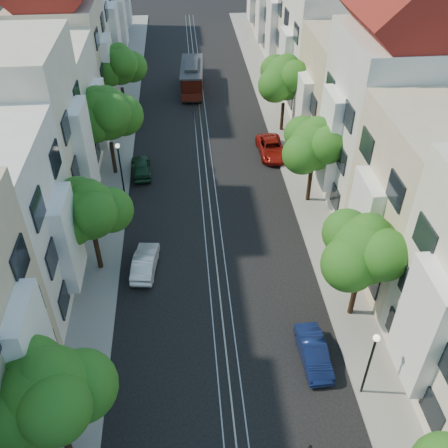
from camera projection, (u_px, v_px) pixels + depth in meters
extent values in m
plane|color=black|center=(204.00, 150.00, 42.55)|extent=(200.00, 200.00, 0.00)
cube|color=gray|center=(288.00, 146.00, 43.00)|extent=(2.50, 80.00, 0.12)
cube|color=gray|center=(118.00, 154.00, 42.02)|extent=(2.50, 80.00, 0.12)
cube|color=gray|center=(198.00, 151.00, 42.50)|extent=(0.06, 80.00, 0.02)
cube|color=gray|center=(204.00, 150.00, 42.54)|extent=(0.06, 80.00, 0.02)
cube|color=gray|center=(210.00, 150.00, 42.58)|extent=(0.06, 80.00, 0.02)
cube|color=tan|center=(204.00, 150.00, 42.55)|extent=(0.08, 80.00, 0.01)
cube|color=white|center=(422.00, 328.00, 21.48)|extent=(0.90, 3.04, 6.05)
cube|color=beige|center=(433.00, 207.00, 27.76)|extent=(7.00, 8.00, 10.00)
cube|color=white|center=(363.00, 221.00, 27.99)|extent=(0.90, 3.04, 5.50)
cube|color=silver|center=(387.00, 124.00, 33.39)|extent=(7.00, 8.00, 12.00)
cube|color=white|center=(329.00, 139.00, 33.73)|extent=(0.90, 3.04, 6.60)
cube|color=#C6B28C|center=(350.00, 96.00, 40.57)|extent=(7.00, 8.00, 9.00)
cube|color=white|center=(303.00, 106.00, 40.76)|extent=(0.90, 3.04, 4.95)
cube|color=white|center=(327.00, 52.00, 46.36)|extent=(7.00, 8.00, 10.50)
cube|color=white|center=(286.00, 62.00, 46.63)|extent=(0.90, 3.04, 5.78)
cube|color=beige|center=(308.00, 21.00, 52.31)|extent=(7.00, 8.00, 11.50)
cube|color=white|center=(272.00, 31.00, 52.62)|extent=(0.90, 3.04, 6.32)
cube|color=silver|center=(293.00, 10.00, 59.18)|extent=(7.00, 8.00, 9.50)
cube|color=white|center=(261.00, 17.00, 59.39)|extent=(0.90, 3.04, 5.23)
cube|color=white|center=(34.00, 356.00, 20.42)|extent=(0.90, 3.04, 5.93)
cube|color=white|center=(67.00, 239.00, 26.93)|extent=(0.90, 3.04, 5.39)
cube|color=beige|center=(21.00, 141.00, 31.83)|extent=(7.00, 8.00, 11.76)
cube|color=white|center=(84.00, 151.00, 32.67)|extent=(0.90, 3.04, 6.47)
cube|color=silver|center=(50.00, 108.00, 39.00)|extent=(7.00, 8.00, 8.82)
cube|color=white|center=(100.00, 114.00, 39.69)|extent=(0.90, 3.04, 4.85)
cube|color=beige|center=(64.00, 62.00, 44.80)|extent=(7.00, 8.00, 10.29)
cube|color=white|center=(108.00, 69.00, 45.57)|extent=(0.90, 3.04, 5.66)
cube|color=silver|center=(76.00, 28.00, 50.75)|extent=(7.00, 8.00, 11.27)
cube|color=white|center=(115.00, 36.00, 51.56)|extent=(0.90, 3.04, 6.20)
cube|color=#C6B28C|center=(88.00, 16.00, 57.61)|extent=(7.00, 8.00, 9.31)
cube|color=white|center=(122.00, 21.00, 58.33)|extent=(0.90, 3.04, 5.12)
cube|color=white|center=(126.00, 1.00, 64.46)|extent=(0.90, 3.04, 5.39)
cylinder|color=black|center=(353.00, 297.00, 27.35)|extent=(0.30, 0.30, 2.45)
sphere|color=#185415|center=(364.00, 249.00, 25.20)|extent=(3.64, 3.64, 3.64)
sphere|color=#185415|center=(381.00, 248.00, 25.92)|extent=(2.91, 2.91, 2.91)
sphere|color=#185415|center=(349.00, 264.00, 24.78)|extent=(2.84, 2.84, 2.84)
sphere|color=#185415|center=(369.00, 234.00, 24.73)|extent=(2.18, 2.18, 2.18)
cylinder|color=black|center=(309.00, 186.00, 35.97)|extent=(0.30, 0.30, 2.38)
sphere|color=#185415|center=(314.00, 145.00, 33.88)|extent=(3.54, 3.54, 3.54)
sphere|color=#185415|center=(328.00, 145.00, 34.60)|extent=(2.83, 2.83, 2.83)
sphere|color=#185415|center=(302.00, 154.00, 33.46)|extent=(2.76, 2.76, 2.76)
sphere|color=#185415|center=(317.00, 132.00, 33.41)|extent=(2.12, 2.12, 2.12)
cylinder|color=black|center=(282.00, 117.00, 44.53)|extent=(0.30, 0.30, 2.52)
sphere|color=#185415|center=(285.00, 78.00, 42.32)|extent=(3.74, 3.74, 3.74)
sphere|color=#185415|center=(296.00, 80.00, 43.03)|extent=(3.00, 3.00, 3.00)
sphere|color=#185415|center=(275.00, 85.00, 41.89)|extent=(2.92, 2.92, 2.92)
sphere|color=#185415|center=(287.00, 67.00, 41.85)|extent=(2.25, 2.25, 2.25)
cylinder|color=black|center=(66.00, 441.00, 20.90)|extent=(0.30, 0.30, 2.45)
sphere|color=#185415|center=(48.00, 393.00, 18.75)|extent=(3.64, 3.64, 3.64)
sphere|color=#185415|center=(81.00, 386.00, 19.46)|extent=(2.91, 2.91, 2.91)
sphere|color=#185415|center=(20.00, 417.00, 18.32)|extent=(2.84, 2.84, 2.84)
sphere|color=#185415|center=(46.00, 377.00, 18.28)|extent=(2.18, 2.18, 2.18)
cylinder|color=black|center=(98.00, 253.00, 30.33)|extent=(0.30, 0.30, 2.27)
sphere|color=#185415|center=(89.00, 211.00, 28.34)|extent=(3.38, 3.38, 3.38)
sphere|color=#185415|center=(111.00, 210.00, 29.05)|extent=(2.70, 2.70, 2.70)
sphere|color=#185415|center=(71.00, 223.00, 27.91)|extent=(2.64, 2.64, 2.64)
sphere|color=#185415|center=(89.00, 196.00, 27.87)|extent=(2.03, 2.03, 2.03)
cylinder|color=black|center=(113.00, 158.00, 38.83)|extent=(0.30, 0.30, 2.62)
sphere|color=#185415|center=(106.00, 114.00, 36.52)|extent=(3.90, 3.90, 3.90)
sphere|color=#185415|center=(123.00, 115.00, 37.24)|extent=(3.12, 3.12, 3.12)
sphere|color=#185415|center=(93.00, 122.00, 36.10)|extent=(3.04, 3.04, 3.04)
sphere|color=#185415|center=(106.00, 102.00, 36.05)|extent=(2.34, 2.34, 2.34)
cylinder|color=black|center=(124.00, 100.00, 47.50)|extent=(0.30, 0.30, 2.38)
sphere|color=#185415|center=(119.00, 65.00, 45.41)|extent=(3.54, 3.54, 3.54)
sphere|color=#185415|center=(132.00, 67.00, 46.13)|extent=(2.83, 2.83, 2.83)
sphere|color=#185415|center=(108.00, 71.00, 44.99)|extent=(2.76, 2.76, 2.76)
sphere|color=#185415|center=(119.00, 55.00, 44.94)|extent=(2.12, 2.12, 2.12)
cylinder|color=black|center=(368.00, 366.00, 22.90)|extent=(0.12, 0.12, 4.00)
sphere|color=#FFF2CC|center=(377.00, 338.00, 21.66)|extent=(0.32, 0.32, 0.32)
cylinder|color=black|center=(121.00, 170.00, 36.11)|extent=(0.12, 0.12, 4.00)
sphere|color=#FFF2CC|center=(117.00, 146.00, 34.88)|extent=(0.32, 0.32, 0.32)
cube|color=black|center=(192.00, 87.00, 52.08)|extent=(2.45, 7.18, 0.27)
cube|color=#4F140D|center=(192.00, 77.00, 51.43)|extent=(2.38, 4.54, 2.12)
cube|color=beige|center=(192.00, 70.00, 50.93)|extent=(2.43, 4.58, 0.53)
cube|color=#2D2D30|center=(192.00, 66.00, 50.71)|extent=(2.62, 7.19, 0.16)
cube|color=#2D2D30|center=(192.00, 64.00, 50.58)|extent=(1.47, 4.04, 0.31)
imported|color=#0E1946|center=(314.00, 352.00, 25.36)|extent=(1.39, 3.63, 1.18)
imported|color=maroon|center=(271.00, 148.00, 41.62)|extent=(2.24, 4.59, 1.26)
imported|color=silver|center=(145.00, 262.00, 30.64)|extent=(1.72, 3.85, 1.23)
imported|color=#153620|center=(141.00, 167.00, 39.27)|extent=(1.86, 3.88, 1.28)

